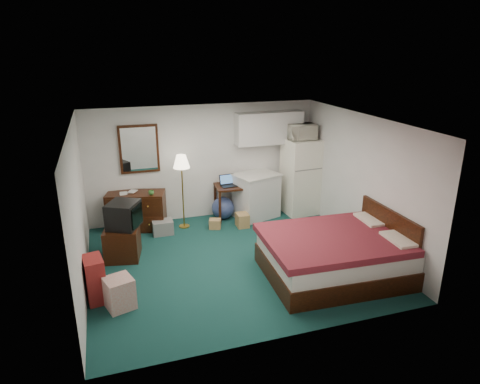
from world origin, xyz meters
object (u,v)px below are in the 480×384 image
object	(u,v)px
kitchen_counter	(256,196)
fridge	(300,176)
bed	(334,256)
tv_stand	(122,242)
desk	(230,202)
suitcase	(95,279)
dresser	(137,211)
floor_lamp	(183,192)

from	to	relation	value
kitchen_counter	fridge	bearing A→B (deg)	-19.58
bed	tv_stand	bearing A→B (deg)	155.03
desk	bed	world-z (taller)	desk
kitchen_counter	tv_stand	xyz separation A→B (m)	(-2.97, -1.11, -0.19)
fridge	suitcase	size ratio (longest dim) A/B	2.43
bed	tv_stand	world-z (taller)	bed
suitcase	bed	bearing A→B (deg)	-15.59
dresser	kitchen_counter	distance (m)	2.61
dresser	suitcase	bearing A→B (deg)	-92.85
dresser	tv_stand	bearing A→B (deg)	-91.05
bed	dresser	bearing A→B (deg)	137.40
fridge	bed	distance (m)	2.94
bed	suitcase	distance (m)	3.81
floor_lamp	bed	world-z (taller)	floor_lamp
dresser	bed	xyz separation A→B (m)	(2.95, -2.98, -0.04)
desk	fridge	distance (m)	1.71
kitchen_counter	bed	world-z (taller)	kitchen_counter
suitcase	desk	bearing A→B (deg)	32.19
floor_lamp	desk	size ratio (longest dim) A/B	2.05
kitchen_counter	suitcase	bearing A→B (deg)	-162.39
kitchen_counter	tv_stand	size ratio (longest dim) A/B	1.50
desk	kitchen_counter	distance (m)	0.61
kitchen_counter	fridge	world-z (taller)	fridge
floor_lamp	tv_stand	distance (m)	1.74
dresser	fridge	size ratio (longest dim) A/B	0.68
dresser	floor_lamp	size ratio (longest dim) A/B	0.75
bed	tv_stand	xyz separation A→B (m)	(-3.32, 1.74, -0.06)
tv_stand	suitcase	size ratio (longest dim) A/B	0.91
desk	dresser	bearing A→B (deg)	-177.48
dresser	desk	size ratio (longest dim) A/B	1.53
desk	tv_stand	distance (m)	2.66
dresser	tv_stand	distance (m)	1.30
dresser	kitchen_counter	xyz separation A→B (m)	(2.61, -0.13, 0.08)
fridge	tv_stand	xyz separation A→B (m)	(-4.01, -1.07, -0.56)
dresser	kitchen_counter	size ratio (longest dim) A/B	1.21
floor_lamp	kitchen_counter	distance (m)	1.69
floor_lamp	tv_stand	xyz separation A→B (m)	(-1.32, -1.03, -0.49)
desk	tv_stand	size ratio (longest dim) A/B	1.19
dresser	suitcase	world-z (taller)	dresser
desk	suitcase	world-z (taller)	desk
bed	suitcase	size ratio (longest dim) A/B	3.17
fridge	dresser	bearing A→B (deg)	173.64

